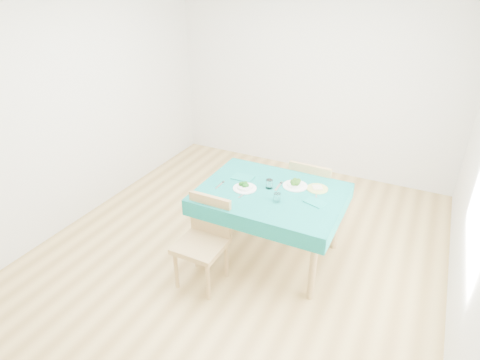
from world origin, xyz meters
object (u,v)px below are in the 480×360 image
at_px(table, 270,224).
at_px(chair_near, 200,236).
at_px(bowl_near, 245,186).
at_px(bowl_far, 295,183).
at_px(chair_far, 315,180).
at_px(side_plate, 317,189).

bearing_deg(table, chair_near, -121.86).
height_order(bowl_near, bowl_far, bowl_far).
bearing_deg(chair_far, chair_near, 67.70).
bearing_deg(table, side_plate, 32.41).
bearing_deg(bowl_near, bowl_far, 32.15).
bearing_deg(chair_near, chair_far, 66.38).
xyz_separation_m(bowl_near, side_plate, (0.63, 0.31, -0.03)).
bearing_deg(chair_far, bowl_near, 61.79).
distance_m(chair_far, bowl_near, 0.97).
distance_m(bowl_far, side_plate, 0.22).
distance_m(table, chair_far, 0.80).
bearing_deg(side_plate, bowl_near, -153.96).
bearing_deg(bowl_far, table, -130.72).
bearing_deg(bowl_near, chair_near, -104.99).
height_order(table, side_plate, side_plate).
relative_size(chair_far, bowl_near, 4.97).
distance_m(chair_near, bowl_far, 1.07).
relative_size(chair_near, side_plate, 5.07).
xyz_separation_m(chair_near, bowl_near, (0.16, 0.59, 0.27)).
height_order(table, bowl_near, bowl_near).
bearing_deg(chair_near, side_plate, 49.16).
height_order(chair_far, side_plate, chair_far).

